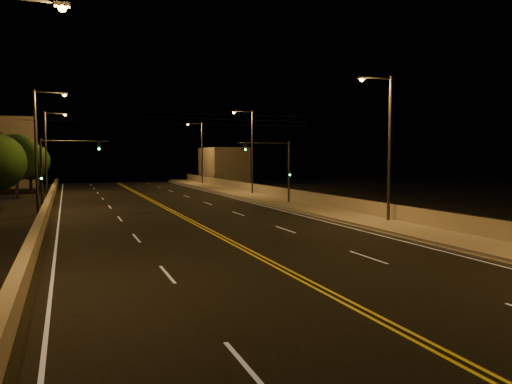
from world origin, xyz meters
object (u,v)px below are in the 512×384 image
object	(u,v)px
streetlight_3	(200,149)
streetlight_6	(48,147)
streetlight_4	(0,124)
traffic_signal_left	(56,166)
streetlight_5	(39,143)
tree_3	(30,161)
traffic_signal_right	(279,165)
streetlight_2	(250,147)
tree_2	(16,157)
streetlight_1	(386,140)

from	to	relation	value
streetlight_3	streetlight_6	distance (m)	24.78
streetlight_4	streetlight_3	bearing A→B (deg)	69.66
streetlight_3	traffic_signal_left	size ratio (longest dim) A/B	1.64
streetlight_3	streetlight_5	distance (m)	39.34
tree_3	streetlight_4	bearing A→B (deg)	-87.45
traffic_signal_right	tree_3	size ratio (longest dim) A/B	0.95
streetlight_3	traffic_signal_right	size ratio (longest dim) A/B	1.64
traffic_signal_right	tree_3	bearing A→B (deg)	131.66
tree_3	traffic_signal_right	bearing A→B (deg)	-48.34
streetlight_4	tree_3	xyz separation A→B (m)	(-2.16, 48.53, -1.64)
streetlight_2	traffic_signal_right	world-z (taller)	streetlight_2
streetlight_6	traffic_signal_right	bearing A→B (deg)	-47.62
tree_3	streetlight_3	bearing A→B (deg)	21.66
streetlight_5	tree_3	bearing A→B (deg)	95.24
traffic_signal_left	tree_2	bearing A→B (deg)	102.89
streetlight_6	streetlight_1	bearing A→B (deg)	-59.09
streetlight_2	streetlight_5	world-z (taller)	same
streetlight_3	tree_2	xyz separation A→B (m)	(-24.69, -15.06, -1.18)
streetlight_2	traffic_signal_right	size ratio (longest dim) A/B	1.64
streetlight_1	streetlight_6	world-z (taller)	same
streetlight_1	traffic_signal_right	world-z (taller)	streetlight_1
streetlight_2	streetlight_4	bearing A→B (deg)	-121.20
streetlight_2	streetlight_6	bearing A→B (deg)	154.83
streetlight_3	traffic_signal_right	distance (m)	34.28
streetlight_1	streetlight_6	xyz separation A→B (m)	(-21.47, 35.85, 0.00)
streetlight_5	traffic_signal_right	size ratio (longest dim) A/B	1.64
streetlight_2	streetlight_5	xyz separation A→B (m)	(-21.47, -10.50, 0.00)
streetlight_5	streetlight_6	size ratio (longest dim) A/B	1.00
streetlight_2	streetlight_4	size ratio (longest dim) A/B	1.00
traffic_signal_left	streetlight_1	bearing A→B (deg)	-34.64
streetlight_4	streetlight_2	bearing A→B (deg)	58.80
streetlight_5	traffic_signal_left	distance (m)	2.48
streetlight_3	streetlight_4	xyz separation A→B (m)	(-21.47, -57.91, 0.00)
streetlight_1	streetlight_5	world-z (taller)	same
streetlight_1	tree_3	bearing A→B (deg)	121.31
streetlight_5	traffic_signal_right	distance (m)	20.03
streetlight_3	streetlight_6	size ratio (longest dim) A/B	1.00
streetlight_1	traffic_signal_left	size ratio (longest dim) A/B	1.64
tree_2	streetlight_4	bearing A→B (deg)	-85.70
streetlight_1	streetlight_3	distance (m)	48.23
streetlight_2	tree_3	xyz separation A→B (m)	(-23.63, 13.08, -1.64)
streetlight_6	streetlight_5	bearing A→B (deg)	-90.00
traffic_signal_right	streetlight_2	bearing A→B (deg)	82.44
traffic_signal_right	traffic_signal_left	xyz separation A→B (m)	(-18.75, 0.00, 0.00)
streetlight_4	traffic_signal_left	xyz separation A→B (m)	(1.16, 23.71, -1.81)
streetlight_3	tree_3	bearing A→B (deg)	-158.34
traffic_signal_left	traffic_signal_right	bearing A→B (deg)	0.00
traffic_signal_right	traffic_signal_left	bearing A→B (deg)	180.00
streetlight_1	streetlight_4	world-z (taller)	same
streetlight_4	traffic_signal_left	size ratio (longest dim) A/B	1.64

